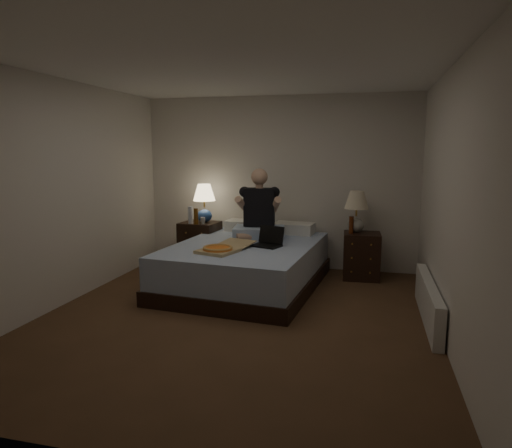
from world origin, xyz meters
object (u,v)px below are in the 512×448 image
(beer_bottle_left, at_px, (196,216))
(radiator, at_px, (428,302))
(soda_can, at_px, (203,221))
(nightstand_right, at_px, (361,256))
(lamp_right, at_px, (356,212))
(beer_bottle_right, at_px, (351,225))
(pizza_box, at_px, (218,249))
(nightstand_left, at_px, (200,245))
(water_bottle, at_px, (190,215))
(lamp_left, at_px, (204,203))
(person, at_px, (259,204))
(bed, at_px, (246,265))
(laptop, at_px, (266,237))

(beer_bottle_left, bearing_deg, radiator, -23.02)
(radiator, bearing_deg, soda_can, 155.76)
(nightstand_right, bearing_deg, lamp_right, 145.99)
(beer_bottle_right, xyz_separation_m, pizza_box, (-1.46, -1.24, -0.14))
(lamp_right, distance_m, soda_can, 2.15)
(radiator, bearing_deg, beer_bottle_right, 121.43)
(nightstand_left, distance_m, water_bottle, 0.49)
(beer_bottle_left, relative_size, pizza_box, 0.30)
(lamp_left, relative_size, pizza_box, 0.74)
(nightstand_right, relative_size, lamp_right, 1.12)
(nightstand_left, bearing_deg, radiator, -20.04)
(nightstand_left, relative_size, person, 0.73)
(lamp_right, distance_m, person, 1.33)
(bed, height_order, pizza_box, pizza_box)
(nightstand_left, bearing_deg, nightstand_right, 5.02)
(nightstand_right, distance_m, lamp_right, 0.60)
(beer_bottle_left, xyz_separation_m, laptop, (1.18, -0.69, -0.12))
(nightstand_right, height_order, radiator, nightstand_right)
(beer_bottle_left, xyz_separation_m, person, (0.98, -0.22, 0.23))
(laptop, relative_size, pizza_box, 0.45)
(lamp_right, distance_m, radiator, 1.82)
(bed, height_order, lamp_left, lamp_left)
(bed, xyz_separation_m, pizza_box, (-0.19, -0.56, 0.32))
(person, bearing_deg, nightstand_right, 8.11)
(lamp_left, height_order, beer_bottle_left, lamp_left)
(nightstand_left, relative_size, beer_bottle_right, 2.95)
(nightstand_left, distance_m, lamp_left, 0.62)
(water_bottle, height_order, beer_bottle_left, water_bottle)
(person, xyz_separation_m, pizza_box, (-0.27, -0.92, -0.43))
(pizza_box, height_order, radiator, pizza_box)
(radiator, bearing_deg, lamp_left, 153.21)
(bed, distance_m, beer_bottle_left, 1.18)
(pizza_box, xyz_separation_m, radiator, (2.30, -0.14, -0.40))
(bed, height_order, person, person)
(nightstand_left, relative_size, laptop, 1.99)
(laptop, relative_size, radiator, 0.21)
(person, bearing_deg, lamp_right, 11.40)
(soda_can, xyz_separation_m, person, (0.89, -0.26, 0.29))
(lamp_right, relative_size, beer_bottle_left, 2.43)
(nightstand_left, xyz_separation_m, water_bottle, (-0.08, -0.15, 0.46))
(beer_bottle_left, bearing_deg, nightstand_right, 3.89)
(nightstand_right, bearing_deg, beer_bottle_right, -162.32)
(beer_bottle_right, distance_m, pizza_box, 1.92)
(nightstand_left, xyz_separation_m, laptop, (1.20, -0.88, 0.34))
(beer_bottle_right, height_order, pizza_box, beer_bottle_right)
(soda_can, relative_size, person, 0.11)
(radiator, bearing_deg, nightstand_right, 115.87)
(nightstand_left, distance_m, pizza_box, 1.54)
(beer_bottle_right, relative_size, radiator, 0.14)
(lamp_right, xyz_separation_m, laptop, (-1.04, -0.90, -0.23))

